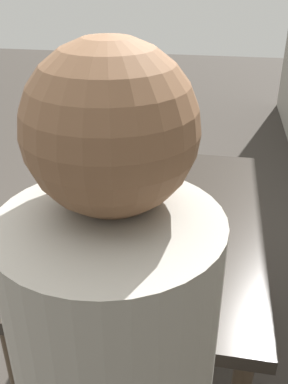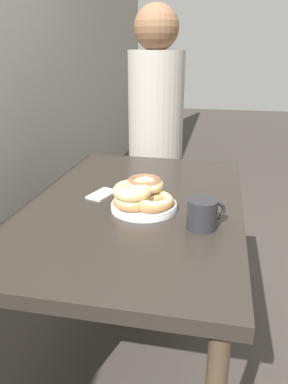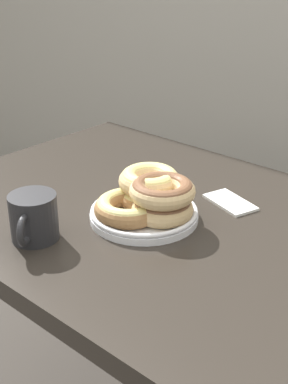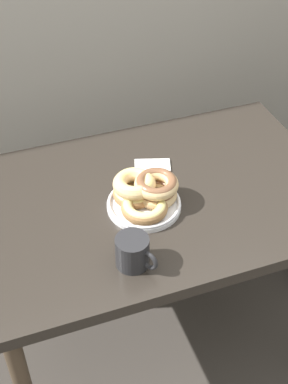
{
  "view_description": "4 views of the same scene",
  "coord_description": "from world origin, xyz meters",
  "px_view_note": "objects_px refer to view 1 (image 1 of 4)",
  "views": [
    {
      "loc": [
        1.24,
        0.42,
        1.51
      ],
      "look_at": [
        -0.05,
        0.19,
        0.81
      ],
      "focal_mm": 40.0,
      "sensor_mm": 36.0,
      "label": 1
    },
    {
      "loc": [
        -1.16,
        -0.04,
        1.25
      ],
      "look_at": [
        -0.05,
        0.19,
        0.81
      ],
      "focal_mm": 35.0,
      "sensor_mm": 36.0,
      "label": 2
    },
    {
      "loc": [
        0.59,
        -0.53,
        1.26
      ],
      "look_at": [
        -0.05,
        0.19,
        0.81
      ],
      "focal_mm": 50.0,
      "sensor_mm": 36.0,
      "label": 3
    },
    {
      "loc": [
        -0.44,
        -0.9,
        1.82
      ],
      "look_at": [
        -0.05,
        0.19,
        0.81
      ],
      "focal_mm": 50.0,
      "sensor_mm": 36.0,
      "label": 4
    }
  ],
  "objects_px": {
    "donut_plate": "(146,197)",
    "coffee_mug": "(98,179)",
    "napkin": "(191,225)",
    "dining_table": "(153,236)"
  },
  "relations": [
    {
      "from": "donut_plate",
      "to": "napkin",
      "type": "bearing_deg",
      "value": 62.82
    },
    {
      "from": "dining_table",
      "to": "napkin",
      "type": "relative_size",
      "value": 8.72
    },
    {
      "from": "dining_table",
      "to": "donut_plate",
      "type": "xyz_separation_m",
      "value": [
        -0.04,
        -0.03,
        0.13
      ]
    },
    {
      "from": "donut_plate",
      "to": "coffee_mug",
      "type": "distance_m",
      "value": 0.23
    },
    {
      "from": "coffee_mug",
      "to": "napkin",
      "type": "height_order",
      "value": "coffee_mug"
    },
    {
      "from": "donut_plate",
      "to": "napkin",
      "type": "height_order",
      "value": "donut_plate"
    },
    {
      "from": "donut_plate",
      "to": "coffee_mug",
      "type": "relative_size",
      "value": 2.19
    },
    {
      "from": "dining_table",
      "to": "donut_plate",
      "type": "distance_m",
      "value": 0.14
    },
    {
      "from": "dining_table",
      "to": "coffee_mug",
      "type": "height_order",
      "value": "coffee_mug"
    },
    {
      "from": "donut_plate",
      "to": "coffee_mug",
      "type": "bearing_deg",
      "value": -117.49
    }
  ]
}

